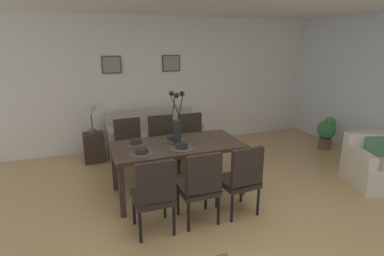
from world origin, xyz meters
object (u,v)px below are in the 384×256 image
at_px(dining_chair_mid_left, 241,177).
at_px(side_table, 94,147).
at_px(framed_picture_left, 112,65).
at_px(dining_chair_near_left, 154,193).
at_px(bowl_near_right, 136,141).
at_px(bowl_far_right, 173,137).
at_px(dining_table, 177,149).
at_px(dining_chair_far_left, 200,184).
at_px(armchair, 378,167).
at_px(centerpiece_vase, 177,124).
at_px(table_lamp, 91,113).
at_px(bowl_far_left, 182,146).
at_px(dining_chair_mid_right, 192,138).
at_px(dining_chair_far_right, 163,141).
at_px(framed_picture_center, 171,63).
at_px(sofa, 154,139).
at_px(dining_chair_near_right, 129,145).
at_px(potted_plant, 327,131).
at_px(bowl_near_left, 142,150).

relative_size(dining_chair_mid_left, side_table, 1.77).
bearing_deg(framed_picture_left, dining_chair_near_left, -89.27).
xyz_separation_m(bowl_near_right, bowl_far_right, (0.54, 0.00, 0.00)).
height_order(dining_table, dining_chair_far_left, dining_chair_far_left).
relative_size(bowl_near_right, side_table, 0.33).
distance_m(dining_chair_near_left, armchair, 3.48).
height_order(bowl_near_right, bowl_far_right, same).
relative_size(centerpiece_vase, table_lamp, 1.44).
relative_size(bowl_far_left, bowl_far_right, 1.00).
distance_m(bowl_far_right, framed_picture_left, 2.26).
distance_m(centerpiece_vase, bowl_far_left, 0.32).
xyz_separation_m(dining_table, centerpiece_vase, (0.00, 0.00, 0.36)).
bearing_deg(table_lamp, dining_chair_mid_right, -27.62).
bearing_deg(table_lamp, dining_chair_far_right, -37.18).
xyz_separation_m(table_lamp, framed_picture_center, (1.64, 0.49, 0.80)).
bearing_deg(bowl_far_right, dining_chair_mid_right, 50.34).
distance_m(dining_chair_far_left, bowl_far_right, 1.08).
relative_size(bowl_near_right, bowl_far_right, 1.00).
relative_size(dining_chair_near_left, dining_chair_far_left, 1.00).
relative_size(dining_chair_far_right, dining_chair_mid_right, 1.00).
relative_size(bowl_far_right, table_lamp, 0.33).
height_order(dining_chair_mid_left, dining_chair_mid_right, same).
bearing_deg(framed_picture_center, dining_chair_far_left, -100.83).
relative_size(dining_chair_mid_left, table_lamp, 1.80).
height_order(bowl_near_right, bowl_far_left, same).
bearing_deg(dining_chair_near_left, side_table, 101.19).
height_order(dining_chair_near_left, sofa, dining_chair_near_left).
bearing_deg(centerpiece_vase, framed_picture_left, 105.12).
height_order(dining_chair_near_right, armchair, dining_chair_near_right).
bearing_deg(side_table, bowl_far_right, -54.70).
relative_size(dining_table, bowl_near_right, 10.59).
bearing_deg(table_lamp, dining_table, -58.03).
xyz_separation_m(dining_chair_near_right, bowl_near_right, (-0.00, -0.66, 0.27)).
distance_m(centerpiece_vase, framed_picture_center, 2.35).
height_order(bowl_far_right, table_lamp, table_lamp).
bearing_deg(potted_plant, table_lamp, 167.82).
xyz_separation_m(bowl_near_right, side_table, (-0.51, 1.49, -0.52)).
bearing_deg(dining_chair_mid_right, armchair, -35.29).
bearing_deg(dining_chair_far_left, armchair, 0.28).
height_order(dining_chair_near_left, dining_chair_near_right, same).
relative_size(dining_chair_mid_right, framed_picture_left, 2.51).
bearing_deg(armchair, side_table, 147.64).
relative_size(table_lamp, armchair, 0.50).
height_order(dining_chair_far_left, side_table, dining_chair_far_left).
bearing_deg(armchair, dining_chair_near_left, -179.47).
xyz_separation_m(centerpiece_vase, bowl_far_right, (-0.00, 0.20, -0.24)).
bearing_deg(dining_chair_far_right, side_table, 142.82).
relative_size(bowl_near_left, bowl_far_right, 1.00).
relative_size(framed_picture_left, framed_picture_center, 0.99).
xyz_separation_m(dining_chair_far_left, bowl_near_left, (-0.55, 0.64, 0.27)).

